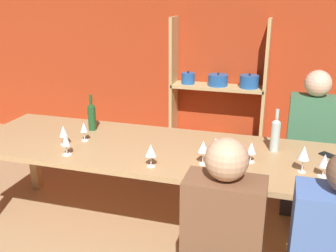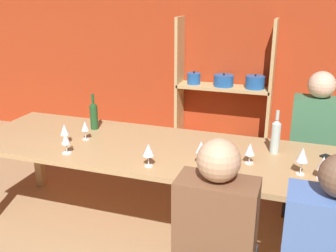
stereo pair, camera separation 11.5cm
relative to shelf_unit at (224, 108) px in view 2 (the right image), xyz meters
The scene contains 16 objects.
wall_back_red 0.83m from the shelf_unit, 142.14° to the left, with size 8.80×0.06×2.70m.
shelf_unit is the anchor object (origin of this frame).
dining_table 1.85m from the shelf_unit, 93.65° to the right, with size 3.15×0.96×0.77m.
wine_bottle_green 1.83m from the shelf_unit, 67.16° to the right, with size 0.07×0.07×0.33m.
wine_bottle_dark 1.85m from the shelf_unit, 117.73° to the right, with size 0.07×0.07×0.32m.
wine_glass_red_a 2.01m from the shelf_unit, 74.09° to the right, with size 0.07×0.07×0.15m.
wine_glass_empty_a 2.33m from the shelf_unit, 109.65° to the right, with size 0.07×0.07×0.17m.
wine_glass_white_a 2.20m from the shelf_unit, 65.75° to the right, with size 0.08×0.08×0.19m.
wine_glass_empty_b 2.21m from the shelf_unit, 114.23° to the right, with size 0.07×0.07×0.16m.
wine_glass_red_b 1.96m from the shelf_unit, 81.38° to the right, with size 0.08×0.08×0.16m.
wine_glass_red_c 2.28m from the shelf_unit, 63.03° to the right, with size 0.07×0.07×0.16m.
wine_glass_red_d 2.05m from the shelf_unit, 112.84° to the right, with size 0.06×0.06×0.16m.
wine_glass_red_e 2.09m from the shelf_unit, 83.66° to the right, with size 0.08×0.08×0.18m.
wine_glass_red_f 2.21m from the shelf_unit, 92.85° to the right, with size 0.08×0.08×0.17m.
cell_phone 1.99m from the shelf_unit, 56.30° to the right, with size 0.16×0.15×0.01m.
person_far_a 1.44m from the shelf_unit, 45.42° to the right, with size 0.42×0.52×1.29m.
Camera 2 is at (1.08, -0.88, 1.92)m, focal length 42.00 mm.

